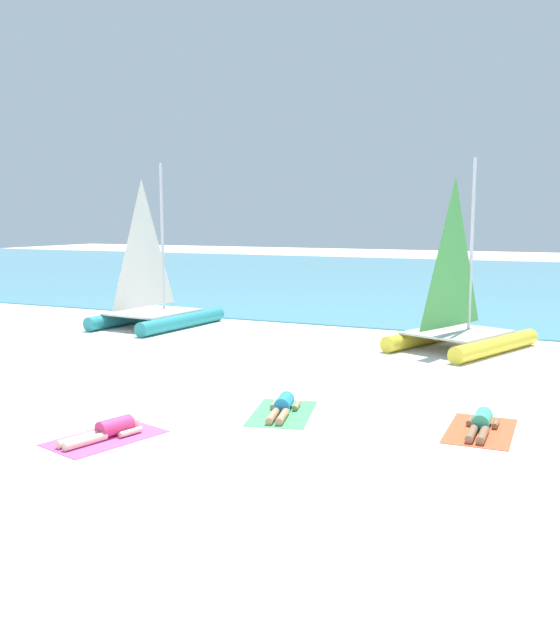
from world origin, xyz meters
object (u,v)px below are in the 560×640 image
Objects in this scene: sailboat_yellow at (459,321)px; towel_middle at (282,413)px; sunbather_left at (109,430)px; towel_right at (480,431)px; sunbather_middle at (283,406)px; sunbather_right at (481,423)px; towel_left at (106,438)px; sailboat_teal at (154,303)px.

towel_middle is (-1.82, -7.99, -0.79)m from sailboat_yellow.
sunbather_left is 0.81× the size of towel_middle.
towel_right is at bearing 7.28° from towel_middle.
sunbather_middle and sunbather_right have the same top height.
sunbather_right is (5.68, 3.14, 0.13)m from towel_left.
sailboat_yellow reaches higher than towel_right.
towel_right is at bearing -90.00° from sunbather_right.
sunbather_middle reaches higher than towel_right.
sunbather_middle is at bearing 67.50° from sunbather_left.
sailboat_yellow is at bearing 77.13° from towel_middle.
towel_left is (-3.91, -10.60, -0.79)m from sailboat_yellow.
sunbather_middle is 3.64m from sunbather_right.
towel_left is 1.23× the size of sunbather_left.
sunbather_right is at bearing -55.93° from sailboat_yellow.
sailboat_teal is 12.18m from sunbather_left.
sailboat_teal is at bearing 123.03° from sunbather_middle.
towel_middle is at bearing -173.60° from sunbather_right.
sunbather_right is (5.66, 3.07, 0.00)m from sunbather_left.
sunbather_left is at bearing -129.07° from towel_middle.
sunbather_right reaches higher than towel_right.
towel_middle is at bearing -37.81° from sailboat_teal.
sailboat_teal is 3.53× the size of sunbather_right.
towel_left is (6.32, -10.44, -0.82)m from sailboat_teal.
towel_middle is (8.41, -7.82, -0.82)m from sailboat_teal.
towel_left is at bearing -53.67° from sailboat_teal.
sailboat_teal reaches higher than sunbather_left.
sunbather_left is 0.81× the size of towel_right.
sailboat_teal is 2.91× the size of towel_right.
sailboat_teal reaches higher than sunbather_right.
sunbather_left is 3.28m from towel_middle.
sailboat_teal is 3.55× the size of sunbather_middle.
towel_left is 0.14m from sunbather_left.
sunbather_right is (3.60, 0.53, 0.13)m from towel_middle.
sailboat_yellow is 7.70m from sunbather_right.
sailboat_yellow is at bearing 6.02° from sailboat_teal.
sunbather_left is 3.32m from sunbather_middle.
sailboat_yellow is (10.23, 0.16, -0.03)m from sailboat_teal.
sailboat_yellow is at bearing 85.36° from sunbather_left.
sunbather_left and sunbather_right have the same top height.
towel_middle and towel_right have the same top height.
sunbather_right is (1.77, -7.46, -0.67)m from sailboat_yellow.
sunbather_right is at bearing 44.14° from sunbather_left.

